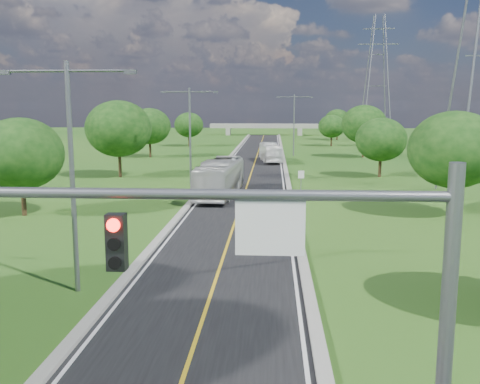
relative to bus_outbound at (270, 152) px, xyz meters
name	(u,v)px	position (x,y,z in m)	size (l,w,h in m)	color
ground	(253,168)	(-2.23, -7.68, -1.42)	(260.00, 260.00, 0.00)	#205116
road	(255,163)	(-2.23, -1.68, -1.39)	(8.00, 150.00, 0.06)	black
curb_left	(225,162)	(-6.48, -1.68, -1.31)	(0.50, 150.00, 0.22)	gray
curb_right	(284,163)	(2.02, -1.68, -1.31)	(0.50, 150.00, 0.22)	gray
signal_mast	(330,288)	(1.45, -68.68, 3.48)	(8.54, 0.33, 7.20)	slate
speed_limit_sign	(301,179)	(2.97, -29.70, 0.18)	(0.55, 0.09, 2.40)	slate
overpass	(264,127)	(-2.23, 72.32, 0.99)	(30.00, 3.00, 3.20)	gray
streetlight_near_left	(71,158)	(-8.23, -55.68, 4.52)	(5.90, 0.25, 10.00)	slate
streetlight_mid_left	(190,127)	(-8.23, -22.68, 4.52)	(5.90, 0.25, 10.00)	slate
streetlight_far_right	(294,120)	(3.77, 10.32, 4.52)	(5.90, 0.25, 10.00)	slate
power_tower_far	(377,80)	(23.77, 47.32, 12.59)	(9.00, 6.40, 28.00)	slate
tree_lb	(21,154)	(-18.23, -39.68, 3.22)	(6.30, 6.30, 7.33)	black
tree_lc	(119,129)	(-17.23, -17.68, 4.15)	(7.56, 7.56, 8.79)	black
tree_ld	(150,126)	(-19.23, 6.32, 3.53)	(6.72, 6.72, 7.82)	black
tree_le	(189,125)	(-16.73, 30.32, 2.91)	(5.88, 5.88, 6.84)	black
tree_rb	(454,150)	(13.77, -37.68, 3.53)	(6.72, 6.72, 7.82)	black
tree_rc	(381,140)	(12.77, -15.68, 2.91)	(5.88, 5.88, 6.84)	black
tree_rd	(364,124)	(14.77, 8.32, 3.84)	(7.14, 7.14, 8.30)	black
tree_re	(332,126)	(12.27, 32.32, 2.60)	(5.46, 5.46, 6.35)	black
tree_rf	(338,121)	(15.77, 52.32, 3.22)	(6.30, 6.30, 7.33)	black
bus_outbound	(270,152)	(0.00, 0.00, 0.00)	(2.29, 9.77, 2.72)	white
bus_inbound	(220,178)	(-4.37, -30.33, 0.29)	(2.78, 11.87, 3.31)	beige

